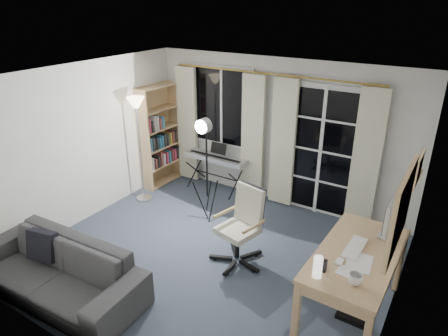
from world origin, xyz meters
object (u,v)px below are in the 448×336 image
Objects in this scene: studio_light at (204,138)px; monitor at (392,213)px; bookshelf at (158,138)px; keyboard_piano at (216,159)px; desk at (356,261)px; sofa at (54,263)px; mug at (355,278)px; torchiere_lamp at (137,119)px; office_chair at (244,219)px.

monitor is at bearing -3.82° from studio_light.
bookshelf reaches higher than monitor.
keyboard_piano is (1.10, 0.22, -0.24)m from bookshelf.
sofa reaches higher than desk.
desk is at bearing -19.22° from bookshelf.
mug reaches higher than sofa.
bookshelf is at bearing 160.33° from desk.
mug is (-0.10, -0.95, -0.24)m from monitor.
monitor is at bearing -22.10° from keyboard_piano.
office_chair is at bearing -14.21° from torchiere_lamp.
bookshelf is at bearing 166.46° from office_chair.
keyboard_piano is 3.40m from monitor.
monitor is 0.26× the size of sofa.
keyboard_piano is at bearing 118.67° from studio_light.
studio_light is 2.57m from sofa.
keyboard_piano is at bearing 85.59° from sofa.
keyboard_piano is 3.77m from mug.
bookshelf reaches higher than sofa.
monitor is 3.80m from sofa.
desk is at bearing -30.40° from keyboard_piano.
monitor is (1.69, 0.17, 0.51)m from office_chair.
bookshelf is 3.13× the size of monitor.
torchiere_lamp is at bearing 106.25° from sofa.
office_chair is 1.78m from monitor.
sofa is (-3.21, -1.92, -0.69)m from monitor.
studio_light is at bearing 162.23° from desk.
monitor reaches higher than keyboard_piano.
desk is at bearing 2.66° from office_chair.
sofa is (-3.11, -0.97, -0.45)m from mug.
monitor is (0.20, 0.45, 0.41)m from desk.
monitor is (2.71, -0.43, -0.22)m from studio_light.
torchiere_lamp is 2.67m from sofa.
keyboard_piano is 3.25m from sofa.
bookshelf is 0.92m from torchiere_lamp.
office_chair is (2.31, -0.58, -0.83)m from torchiere_lamp.
bookshelf reaches higher than desk.
office_chair is 1.53m from desk.
sofa is at bearing -71.35° from torchiere_lamp.
keyboard_piano is at bearing 45.14° from torchiere_lamp.
studio_light reaches higher than keyboard_piano.
keyboard_piano is at bearing 13.15° from bookshelf.
office_chair is 0.47× the size of sofa.
studio_light reaches higher than sofa.
bookshelf is 13.76× the size of mug.
studio_light reaches higher than mug.
sofa is (-3.01, -1.47, -0.28)m from desk.
bookshelf is at bearing 160.91° from studio_light.
desk is at bearing 101.31° from mug.
keyboard_piano is 1.20m from studio_light.
studio_light is (1.49, -0.67, 0.47)m from bookshelf.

